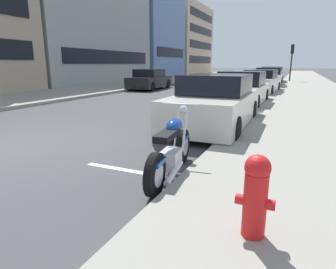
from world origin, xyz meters
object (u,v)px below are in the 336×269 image
Objects in this scene: parked_car_far_down_curb at (261,82)px; parked_motorcycle at (172,151)px; parked_car_mid_block at (269,78)px; parked_car_behind_motorcycle at (272,75)px; car_opposite_curb at (150,80)px; fire_hydrant at (256,194)px; parked_car_across_street at (242,90)px; parked_car_second_in_row at (216,103)px; traffic_signal_near_corner at (292,55)px.

parked_motorcycle is at bearing -175.48° from parked_car_far_down_curb.
parked_car_mid_block is 5.08m from parked_car_behind_motorcycle.
parked_car_behind_motorcycle reaches higher than car_opposite_curb.
parked_car_far_down_curb is 15.60m from fire_hydrant.
parked_car_across_street is at bearing 49.25° from car_opposite_curb.
parked_car_second_in_row is 21.05m from parked_car_behind_motorcycle.
parked_car_mid_block reaches higher than fire_hydrant.
fire_hydrant is (-21.10, -1.83, -0.13)m from parked_car_mid_block.
parked_motorcycle is at bearing 179.12° from parked_car_mid_block.
parked_car_behind_motorcycle is 1.05× the size of car_opposite_curb.
parked_car_behind_motorcycle is at bearing -0.26° from parked_car_mid_block.
parked_car_across_street reaches higher than parked_motorcycle.
parked_car_second_in_row reaches higher than parked_motorcycle.
parked_car_second_in_row is 0.95× the size of parked_car_far_down_curb.
parked_car_second_in_row is at bearing -1.63° from parked_motorcycle.
parked_car_second_in_row is (3.78, 0.32, 0.26)m from parked_motorcycle.
parked_car_behind_motorcycle reaches higher than parked_car_mid_block.
parked_car_across_street is at bearing 177.63° from parked_car_mid_block.
car_opposite_curb is (14.05, 7.78, 0.23)m from parked_motorcycle.
parked_car_across_street is (8.58, 0.46, 0.24)m from parked_motorcycle.
parked_car_across_street is at bearing -178.25° from parked_car_far_down_curb.
parked_car_across_street reaches higher than fire_hydrant.
parked_car_second_in_row is 1.32× the size of traffic_signal_near_corner.
parked_car_second_in_row is 12.70m from car_opposite_curb.
parked_car_mid_block is 5.77× the size of fire_hydrant.
parked_car_second_in_row is at bearing 18.88° from fire_hydrant.
parked_car_mid_block is at bearing 4.01° from parked_car_far_down_curb.
fire_hydrant is at bearing -176.50° from parked_car_behind_motorcycle.
parked_car_second_in_row is 1.03× the size of parked_car_across_street.
car_opposite_curb is at bearing 22.54° from parked_motorcycle.
fire_hydrant is at bearing -161.92° from parked_car_second_in_row.
parked_car_far_down_curb reaches higher than parked_motorcycle.
parked_car_mid_block is 1.05× the size of car_opposite_curb.
parked_car_second_in_row and parked_car_mid_block have the same top height.
traffic_signal_near_corner is (27.62, 0.48, 2.02)m from fire_hydrant.
car_opposite_curb is (-10.77, 7.23, -0.06)m from parked_car_behind_motorcycle.
parked_car_second_in_row is at bearing -176.77° from parked_car_far_down_curb.
parked_car_across_street is at bearing 10.84° from fire_hydrant.
parked_car_second_in_row is 22.59m from traffic_signal_near_corner.
parked_car_mid_block is at bearing -5.29° from parked_motorcycle.
parked_car_behind_motorcycle is (5.08, 0.16, 0.01)m from parked_car_mid_block.
parked_motorcycle is 14.15m from parked_car_far_down_curb.
parked_car_second_in_row reaches higher than parked_car_far_down_curb.
car_opposite_curb is 15.13m from traffic_signal_near_corner.
parked_car_behind_motorcycle is at bearing 1.21° from parked_car_across_street.
parked_car_second_in_row is 5.43m from fire_hydrant.
parked_car_across_street is 0.92× the size of parked_car_mid_block.
fire_hydrant is (-15.41, -9.22, -0.08)m from car_opposite_curb.
parked_car_far_down_curb is at bearing -179.60° from parked_car_behind_motorcycle.
parked_car_mid_block is at bearing 0.55° from parked_car_across_street.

